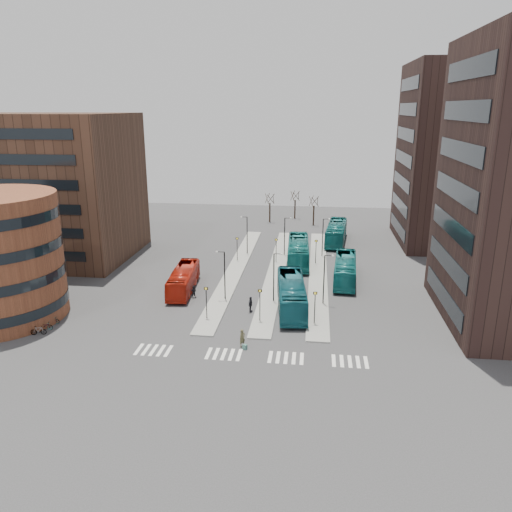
# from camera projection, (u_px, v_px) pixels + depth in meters

# --- Properties ---
(ground) EXTENTS (160.00, 160.00, 0.00)m
(ground) POSITION_uv_depth(u_px,v_px,m) (227.00, 376.00, 44.14)
(ground) COLOR #2F2F32
(ground) RESTS_ON ground
(island_left) EXTENTS (2.50, 45.00, 0.15)m
(island_left) POSITION_uv_depth(u_px,v_px,m) (236.00, 269.00, 73.11)
(island_left) COLOR gray
(island_left) RESTS_ON ground
(island_mid) EXTENTS (2.50, 45.00, 0.15)m
(island_mid) POSITION_uv_depth(u_px,v_px,m) (277.00, 270.00, 72.43)
(island_mid) COLOR gray
(island_mid) RESTS_ON ground
(island_right) EXTENTS (2.50, 45.00, 0.15)m
(island_right) POSITION_uv_depth(u_px,v_px,m) (318.00, 272.00, 71.74)
(island_right) COLOR gray
(island_right) RESTS_ON ground
(suitcase) EXTENTS (0.49, 0.45, 0.49)m
(suitcase) POSITION_uv_depth(u_px,v_px,m) (245.00, 347.00, 48.99)
(suitcase) COLOR navy
(suitcase) RESTS_ON ground
(red_bus) EXTENTS (3.39, 11.14, 3.06)m
(red_bus) POSITION_uv_depth(u_px,v_px,m) (184.00, 279.00, 64.32)
(red_bus) COLOR #AF1C0D
(red_bus) RESTS_ON ground
(teal_bus_a) EXTENTS (4.29, 13.16, 3.60)m
(teal_bus_a) POSITION_uv_depth(u_px,v_px,m) (291.00, 294.00, 58.48)
(teal_bus_a) COLOR #135460
(teal_bus_a) RESTS_ON ground
(teal_bus_b) EXTENTS (3.54, 13.21, 3.65)m
(teal_bus_b) POSITION_uv_depth(u_px,v_px,m) (298.00, 251.00, 75.71)
(teal_bus_b) COLOR #156D6B
(teal_bus_b) RESTS_ON ground
(teal_bus_c) EXTENTS (3.58, 12.06, 3.31)m
(teal_bus_c) POSITION_uv_depth(u_px,v_px,m) (345.00, 269.00, 67.82)
(teal_bus_c) COLOR #15696A
(teal_bus_c) RESTS_ON ground
(teal_bus_d) EXTENTS (4.27, 13.05, 3.57)m
(teal_bus_d) POSITION_uv_depth(u_px,v_px,m) (336.00, 233.00, 87.13)
(teal_bus_d) COLOR #146364
(teal_bus_d) RESTS_ON ground
(traveller) EXTENTS (0.79, 0.76, 1.82)m
(traveller) POSITION_uv_depth(u_px,v_px,m) (242.00, 338.00, 49.39)
(traveller) COLOR #4C482E
(traveller) RESTS_ON ground
(commuter_a) EXTENTS (0.84, 0.70, 1.56)m
(commuter_a) POSITION_uv_depth(u_px,v_px,m) (194.00, 292.00, 62.18)
(commuter_a) COLOR black
(commuter_a) RESTS_ON ground
(commuter_b) EXTENTS (0.68, 1.15, 1.84)m
(commuter_b) POSITION_uv_depth(u_px,v_px,m) (251.00, 304.00, 57.78)
(commuter_b) COLOR black
(commuter_b) RESTS_ON ground
(commuter_c) EXTENTS (1.04, 1.23, 1.65)m
(commuter_c) POSITION_uv_depth(u_px,v_px,m) (282.00, 302.00, 58.82)
(commuter_c) COLOR black
(commuter_c) RESTS_ON ground
(bicycle_near) EXTENTS (1.80, 0.77, 0.92)m
(bicycle_near) POSITION_uv_depth(u_px,v_px,m) (45.00, 326.00, 53.20)
(bicycle_near) COLOR gray
(bicycle_near) RESTS_ON ground
(bicycle_mid) EXTENTS (1.68, 0.81, 0.97)m
(bicycle_mid) POSITION_uv_depth(u_px,v_px,m) (38.00, 331.00, 52.03)
(bicycle_mid) COLOR gray
(bicycle_mid) RESTS_ON ground
(bicycle_far) EXTENTS (1.62, 0.63, 0.84)m
(bicycle_far) POSITION_uv_depth(u_px,v_px,m) (53.00, 320.00, 54.80)
(bicycle_far) COLOR gray
(bicycle_far) RESTS_ON ground
(crosswalk_stripes) EXTENTS (22.35, 2.40, 0.01)m
(crosswalk_stripes) POSITION_uv_depth(u_px,v_px,m) (252.00, 356.00, 47.75)
(crosswalk_stripes) COLOR silver
(crosswalk_stripes) RESTS_ON ground
(office_block) EXTENTS (25.00, 20.12, 22.00)m
(office_block) POSITION_uv_depth(u_px,v_px,m) (48.00, 187.00, 77.21)
(office_block) COLOR #482E21
(office_block) RESTS_ON ground
(tower_far) EXTENTS (20.12, 20.00, 30.00)m
(tower_far) POSITION_uv_depth(u_px,v_px,m) (465.00, 156.00, 83.73)
(tower_far) COLOR #301F1B
(tower_far) RESTS_ON ground
(sign_poles) EXTENTS (12.45, 22.12, 3.65)m
(sign_poles) POSITION_uv_depth(u_px,v_px,m) (269.00, 270.00, 65.14)
(sign_poles) COLOR black
(sign_poles) RESTS_ON ground
(lamp_posts) EXTENTS (14.04, 20.24, 6.12)m
(lamp_posts) POSITION_uv_depth(u_px,v_px,m) (280.00, 251.00, 69.45)
(lamp_posts) COLOR black
(lamp_posts) RESTS_ON ground
(bare_trees) EXTENTS (10.97, 8.14, 5.90)m
(bare_trees) POSITION_uv_depth(u_px,v_px,m) (293.00, 209.00, 102.66)
(bare_trees) COLOR black
(bare_trees) RESTS_ON ground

